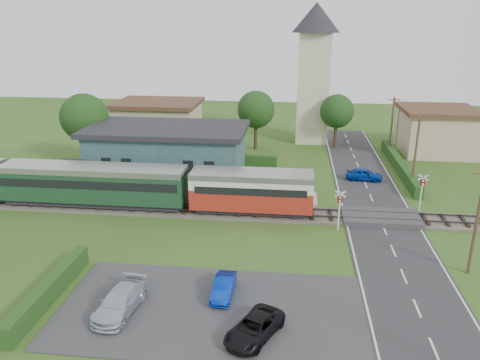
# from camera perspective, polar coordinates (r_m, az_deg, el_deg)

# --- Properties ---
(ground) EXTENTS (120.00, 120.00, 0.00)m
(ground) POSITION_cam_1_polar(r_m,az_deg,el_deg) (37.44, 1.94, -5.41)
(ground) COLOR #2D4C19
(railway_track) EXTENTS (76.00, 3.20, 0.49)m
(railway_track) POSITION_cam_1_polar(r_m,az_deg,el_deg) (39.23, 2.19, -4.07)
(railway_track) COLOR #4C443D
(railway_track) RESTS_ON ground
(road) EXTENTS (6.00, 70.00, 0.05)m
(road) POSITION_cam_1_polar(r_m,az_deg,el_deg) (38.03, 17.21, -5.85)
(road) COLOR #28282B
(road) RESTS_ON ground
(car_park) EXTENTS (17.00, 9.00, 0.08)m
(car_park) POSITION_cam_1_polar(r_m,az_deg,el_deg) (27.17, -3.57, -15.53)
(car_park) COLOR #333335
(car_park) RESTS_ON ground
(crossing_deck) EXTENTS (6.20, 3.40, 0.45)m
(crossing_deck) POSITION_cam_1_polar(r_m,az_deg,el_deg) (39.76, 16.75, -4.40)
(crossing_deck) COLOR #333335
(crossing_deck) RESTS_ON ground
(platform) EXTENTS (30.00, 3.00, 0.45)m
(platform) POSITION_cam_1_polar(r_m,az_deg,el_deg) (43.94, -10.58, -1.66)
(platform) COLOR gray
(platform) RESTS_ON ground
(equipment_hut) EXTENTS (2.30, 2.30, 2.55)m
(equipment_hut) POSITION_cam_1_polar(r_m,az_deg,el_deg) (46.42, -20.18, 0.58)
(equipment_hut) COLOR beige
(equipment_hut) RESTS_ON platform
(station_building) EXTENTS (16.00, 9.00, 5.30)m
(station_building) POSITION_cam_1_polar(r_m,az_deg,el_deg) (48.48, -8.78, 3.45)
(station_building) COLOR #294A50
(station_building) RESTS_ON ground
(train) EXTENTS (43.20, 2.90, 3.40)m
(train) POSITION_cam_1_polar(r_m,az_deg,el_deg) (43.29, -21.27, -0.23)
(train) COLOR #232328
(train) RESTS_ON ground
(church_tower) EXTENTS (6.00, 6.00, 17.60)m
(church_tower) POSITION_cam_1_polar(r_m,az_deg,el_deg) (62.30, 9.03, 13.86)
(church_tower) COLOR beige
(church_tower) RESTS_ON ground
(house_west) EXTENTS (10.80, 8.80, 5.50)m
(house_west) POSITION_cam_1_polar(r_m,az_deg,el_deg) (62.91, -9.89, 7.01)
(house_west) COLOR tan
(house_west) RESTS_ON ground
(house_east) EXTENTS (8.80, 8.80, 5.50)m
(house_east) POSITION_cam_1_polar(r_m,az_deg,el_deg) (61.85, 22.87, 5.61)
(house_east) COLOR tan
(house_east) RESTS_ON ground
(hedge_carpark) EXTENTS (0.80, 9.00, 1.20)m
(hedge_carpark) POSITION_cam_1_polar(r_m,az_deg,el_deg) (29.86, -22.29, -12.35)
(hedge_carpark) COLOR #193814
(hedge_carpark) RESTS_ON ground
(hedge_roadside) EXTENTS (0.80, 18.00, 1.20)m
(hedge_roadside) POSITION_cam_1_polar(r_m,az_deg,el_deg) (53.42, 18.83, 1.75)
(hedge_roadside) COLOR #193814
(hedge_roadside) RESTS_ON ground
(hedge_station) EXTENTS (22.00, 0.80, 1.30)m
(hedge_station) POSITION_cam_1_polar(r_m,az_deg,el_deg) (53.22, -7.42, 2.61)
(hedge_station) COLOR #193814
(hedge_station) RESTS_ON ground
(tree_a) EXTENTS (5.20, 5.20, 8.00)m
(tree_a) POSITION_cam_1_polar(r_m,az_deg,el_deg) (54.07, -18.44, 7.22)
(tree_a) COLOR #332316
(tree_a) RESTS_ON ground
(tree_b) EXTENTS (4.60, 4.60, 7.34)m
(tree_b) POSITION_cam_1_polar(r_m,az_deg,el_deg) (58.16, 1.95, 8.56)
(tree_b) COLOR #332316
(tree_b) RESTS_ON ground
(tree_c) EXTENTS (4.20, 4.20, 6.78)m
(tree_c) POSITION_cam_1_polar(r_m,az_deg,el_deg) (60.23, 11.73, 8.19)
(tree_c) COLOR #332316
(tree_c) RESTS_ON ground
(utility_pole_b) EXTENTS (1.40, 0.22, 7.00)m
(utility_pole_b) POSITION_cam_1_polar(r_m,az_deg,el_deg) (32.49, 26.92, -4.50)
(utility_pole_b) COLOR #473321
(utility_pole_b) RESTS_ON ground
(utility_pole_c) EXTENTS (1.40, 0.22, 7.00)m
(utility_pole_c) POSITION_cam_1_polar(r_m,az_deg,el_deg) (47.00, 20.63, 3.14)
(utility_pole_c) COLOR #473321
(utility_pole_c) RESTS_ON ground
(utility_pole_d) EXTENTS (1.40, 0.22, 7.00)m
(utility_pole_d) POSITION_cam_1_polar(r_m,az_deg,el_deg) (58.39, 17.99, 6.31)
(utility_pole_d) COLOR #473321
(utility_pole_d) RESTS_ON ground
(crossing_signal_near) EXTENTS (0.84, 0.28, 3.28)m
(crossing_signal_near) POSITION_cam_1_polar(r_m,az_deg,el_deg) (36.32, 12.05, -2.95)
(crossing_signal_near) COLOR silver
(crossing_signal_near) RESTS_ON ground
(crossing_signal_far) EXTENTS (0.84, 0.28, 3.28)m
(crossing_signal_far) POSITION_cam_1_polar(r_m,az_deg,el_deg) (42.07, 21.30, -0.82)
(crossing_signal_far) COLOR silver
(crossing_signal_far) RESTS_ON ground
(streetlamp_west) EXTENTS (0.30, 0.30, 5.15)m
(streetlamp_west) POSITION_cam_1_polar(r_m,az_deg,el_deg) (60.69, -17.61, 6.22)
(streetlamp_west) COLOR #3F3F47
(streetlamp_west) RESTS_ON ground
(streetlamp_east) EXTENTS (0.30, 0.30, 5.15)m
(streetlamp_east) POSITION_cam_1_polar(r_m,az_deg,el_deg) (63.67, 18.72, 6.67)
(streetlamp_east) COLOR #3F3F47
(streetlamp_east) RESTS_ON ground
(car_on_road) EXTENTS (3.70, 1.79, 1.22)m
(car_on_road) POSITION_cam_1_polar(r_m,az_deg,el_deg) (48.90, 14.90, 0.67)
(car_on_road) COLOR #0536A3
(car_on_road) RESTS_ON road
(car_park_blue) EXTENTS (1.18, 3.22, 1.05)m
(car_park_blue) POSITION_cam_1_polar(r_m,az_deg,el_deg) (28.04, -1.99, -12.92)
(car_park_blue) COLOR #02249B
(car_park_blue) RESTS_ON car_park
(car_park_silver) EXTENTS (2.25, 4.55, 1.27)m
(car_park_silver) POSITION_cam_1_polar(r_m,az_deg,el_deg) (27.40, -14.44, -14.14)
(car_park_silver) COLOR #AFBCCB
(car_park_silver) RESTS_ON car_park
(car_park_dark) EXTENTS (3.30, 4.26, 1.08)m
(car_park_dark) POSITION_cam_1_polar(r_m,az_deg,el_deg) (24.85, 1.77, -17.56)
(car_park_dark) COLOR black
(car_park_dark) RESTS_ON car_park
(pedestrian_near) EXTENTS (0.62, 0.45, 1.56)m
(pedestrian_near) POSITION_cam_1_polar(r_m,az_deg,el_deg) (41.91, 0.08, -0.88)
(pedestrian_near) COLOR gray
(pedestrian_near) RESTS_ON platform
(pedestrian_far) EXTENTS (0.78, 0.98, 1.98)m
(pedestrian_far) POSITION_cam_1_polar(r_m,az_deg,el_deg) (45.69, -17.89, 0.14)
(pedestrian_far) COLOR gray
(pedestrian_far) RESTS_ON platform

